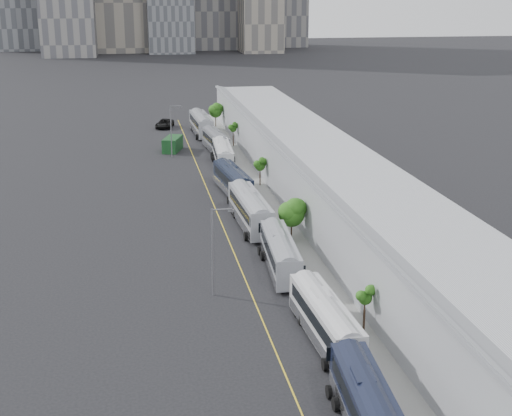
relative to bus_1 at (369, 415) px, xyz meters
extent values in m
cube|color=gray|center=(7.03, 35.61, -1.45)|extent=(10.00, 170.00, 0.12)
cube|color=gold|center=(-3.47, 35.61, -1.50)|extent=(0.12, 160.00, 0.02)
cube|color=gray|center=(11.03, 35.61, 1.89)|extent=(12.00, 160.00, 6.80)
cube|color=gray|center=(11.03, 35.61, 4.34)|extent=(12.45, 160.40, 2.57)
cube|color=gray|center=(5.13, 35.61, 5.49)|extent=(0.30, 160.00, 0.40)
cube|color=black|center=(0.00, 0.02, 0.30)|extent=(3.35, 12.39, 2.97)
cube|color=black|center=(0.00, -0.17, 0.84)|extent=(3.30, 10.93, 1.01)
cube|color=black|center=(0.00, 1.44, 1.93)|extent=(1.37, 2.16, 0.28)
cube|color=silver|center=(0.69, 12.71, 0.31)|extent=(2.96, 12.39, 2.98)
cube|color=black|center=(0.69, 12.53, 0.85)|extent=(2.96, 10.92, 1.01)
cube|color=silver|center=(0.69, 12.71, -0.64)|extent=(2.99, 12.15, 0.95)
cube|color=silver|center=(0.69, 14.13, 1.95)|extent=(1.31, 2.13, 0.28)
cube|color=gray|center=(0.29, 27.80, 0.30)|extent=(3.23, 12.37, 2.96)
cube|color=black|center=(0.29, 27.61, 0.84)|extent=(3.20, 10.91, 1.01)
cube|color=silver|center=(0.29, 27.80, -0.65)|extent=(3.26, 12.13, 0.95)
cube|color=gray|center=(0.29, 29.21, 1.93)|extent=(1.36, 2.15, 0.28)
cube|color=#94969D|center=(-0.28, 41.98, 0.50)|extent=(3.21, 13.69, 3.30)
cube|color=black|center=(-0.28, 41.77, 1.10)|extent=(3.21, 12.06, 1.12)
cube|color=silver|center=(-0.28, 41.98, -0.55)|extent=(3.24, 13.42, 1.05)
cube|color=#94969D|center=(-0.28, 43.55, 2.31)|extent=(1.44, 2.35, 0.31)
cube|color=black|center=(-0.29, 56.04, 0.35)|extent=(3.78, 12.73, 3.04)
cube|color=black|center=(-0.29, 55.84, 0.89)|extent=(3.69, 11.24, 1.03)
cube|color=silver|center=(-0.29, 56.04, -0.62)|extent=(3.80, 12.48, 0.97)
cube|color=black|center=(-0.29, 57.48, 2.01)|extent=(1.46, 2.24, 0.29)
cube|color=silver|center=(0.53, 72.43, 0.33)|extent=(3.16, 12.51, 3.00)
cube|color=black|center=(0.53, 72.24, 0.87)|extent=(3.14, 11.03, 1.02)
cube|color=silver|center=(0.53, 72.43, -0.64)|extent=(3.19, 12.26, 0.96)
cube|color=silver|center=(0.53, 73.86, 1.97)|extent=(1.35, 2.16, 0.29)
cube|color=slate|center=(0.68, 83.00, 0.29)|extent=(3.47, 12.32, 2.95)
cube|color=black|center=(0.68, 82.81, 0.82)|extent=(3.41, 10.87, 1.00)
cube|color=silver|center=(0.68, 83.00, -0.65)|extent=(3.49, 12.08, 0.94)
cube|color=slate|center=(0.68, 84.40, 1.90)|extent=(1.39, 2.15, 0.28)
cube|color=#95979E|center=(-0.18, 98.65, 0.56)|extent=(3.29, 14.08, 3.39)
cube|color=black|center=(-0.18, 98.43, 1.17)|extent=(3.29, 12.40, 1.15)
cube|color=silver|center=(-0.18, 98.65, -0.52)|extent=(3.32, 13.80, 1.08)
cube|color=#95979E|center=(-0.18, 100.26, 2.42)|extent=(1.48, 2.41, 0.32)
cylinder|color=black|center=(4.25, 13.74, 0.10)|extent=(0.18, 0.18, 3.21)
sphere|color=#1E5E15|center=(4.25, 13.74, 1.61)|extent=(1.15, 1.15, 1.15)
cylinder|color=black|center=(3.37, 36.34, 0.16)|extent=(0.18, 0.18, 3.34)
sphere|color=#1E5E15|center=(3.37, 36.34, 1.99)|extent=(2.91, 2.91, 2.91)
cylinder|color=black|center=(4.11, 59.56, 0.07)|extent=(0.18, 0.18, 3.16)
sphere|color=#1E5E15|center=(4.11, 59.56, 1.60)|extent=(1.42, 1.42, 1.42)
cylinder|color=black|center=(4.22, 86.39, 0.26)|extent=(0.18, 0.18, 3.55)
sphere|color=#1E5E15|center=(4.22, 86.39, 1.92)|extent=(1.20, 1.20, 1.20)
cylinder|color=black|center=(3.52, 106.09, 0.24)|extent=(0.18, 0.18, 3.50)
sphere|color=#1E5E15|center=(3.52, 106.09, 2.09)|extent=(2.61, 2.61, 2.61)
cylinder|color=#59595E|center=(-6.91, 23.03, 2.59)|extent=(0.18, 0.18, 8.20)
cylinder|color=#59595E|center=(-6.01, 23.03, 6.59)|extent=(1.80, 0.14, 0.14)
cube|color=#59595E|center=(-5.21, 23.03, 6.44)|extent=(0.50, 0.22, 0.18)
cylinder|color=#59595E|center=(-7.02, 80.06, 2.78)|extent=(0.18, 0.18, 8.58)
cylinder|color=#59595E|center=(-6.12, 80.06, 6.97)|extent=(1.80, 0.14, 0.14)
cube|color=#59595E|center=(-5.32, 80.06, 6.82)|extent=(0.50, 0.22, 0.18)
cube|color=#113817|center=(-6.56, 84.92, -0.32)|extent=(3.99, 6.22, 2.38)
imported|color=black|center=(-6.75, 106.96, -0.64)|extent=(4.43, 6.80, 1.74)
camera|label=1|loc=(-13.54, -36.31, 24.95)|focal=50.00mm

